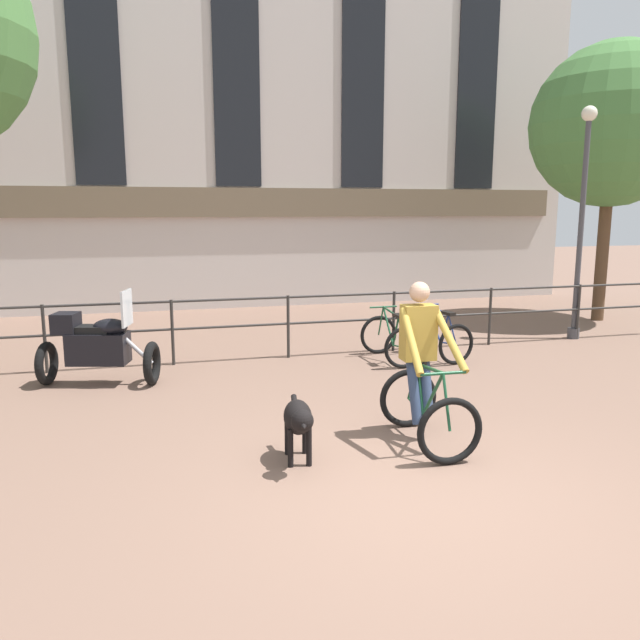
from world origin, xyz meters
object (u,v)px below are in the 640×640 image
object	(u,v)px
parked_motorcycle	(97,346)
street_lamp	(582,211)
cyclist_with_bike	(423,371)
dog	(299,420)
parked_bicycle_mid_left	(437,337)
parked_bicycle_near_lamp	(391,339)

from	to	relation	value
parked_motorcycle	street_lamp	bearing A→B (deg)	-68.58
cyclist_with_bike	dog	size ratio (longest dim) A/B	1.84
dog	parked_motorcycle	xyz separation A→B (m)	(-2.09, 3.42, 0.12)
parked_bicycle_mid_left	street_lamp	xyz separation A→B (m)	(3.22, 0.74, 2.05)
dog	parked_bicycle_near_lamp	xyz separation A→B (m)	(2.41, 3.65, -0.09)
dog	parked_motorcycle	distance (m)	4.02
parked_motorcycle	parked_bicycle_near_lamp	distance (m)	4.51
cyclist_with_bike	parked_bicycle_near_lamp	distance (m)	3.55
parked_motorcycle	cyclist_with_bike	bearing A→B (deg)	-117.01
street_lamp	parked_motorcycle	bearing A→B (deg)	-173.54
dog	parked_bicycle_mid_left	world-z (taller)	parked_bicycle_mid_left
street_lamp	parked_bicycle_mid_left	bearing A→B (deg)	-167.02
parked_motorcycle	parked_bicycle_near_lamp	world-z (taller)	parked_motorcycle
cyclist_with_bike	dog	xyz separation A→B (m)	(-1.43, -0.26, -0.32)
cyclist_with_bike	dog	bearing A→B (deg)	-167.75
dog	street_lamp	size ratio (longest dim) A/B	0.22
dog	parked_bicycle_mid_left	xyz separation A→B (m)	(3.24, 3.65, -0.09)
parked_bicycle_near_lamp	parked_motorcycle	bearing A→B (deg)	1.47
parked_bicycle_near_lamp	dog	bearing A→B (deg)	55.18
parked_bicycle_near_lamp	parked_bicycle_mid_left	bearing A→B (deg)	178.62
cyclist_with_bike	parked_motorcycle	distance (m)	4.74
dog	street_lamp	distance (m)	8.05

